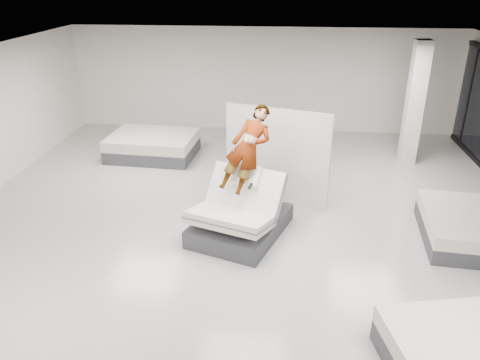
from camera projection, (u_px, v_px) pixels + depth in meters
The scene contains 8 objects.
room at pixel (243, 164), 8.25m from camera, with size 14.00×14.04×3.20m.
hero_bed at pixel (240, 216), 9.01m from camera, with size 2.05×2.35×1.34m.
person at pixel (247, 166), 8.92m from camera, with size 0.65×0.42×1.77m, color slate.
remote at pixel (250, 186), 8.64m from camera, with size 0.05×0.14×0.03m, color black.
divider_panel at pixel (277, 156), 10.07m from camera, with size 2.34×0.11×2.12m, color silver.
flat_bed_right_far at pixel (465, 227), 8.85m from camera, with size 1.69×2.15×0.56m.
flat_bed_left_far at pixel (153, 145), 12.90m from camera, with size 2.39×1.86×0.63m.
column at pixel (414, 104), 11.98m from camera, with size 0.40×0.40×3.20m, color silver.
Camera 1 is at (0.69, -7.61, 4.72)m, focal length 35.00 mm.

